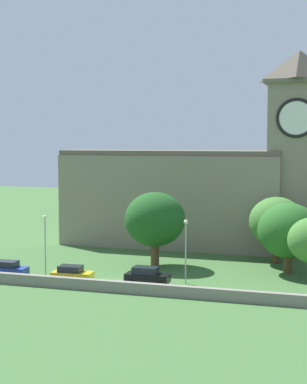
{
  "coord_description": "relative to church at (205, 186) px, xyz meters",
  "views": [
    {
      "loc": [
        22.64,
        -57.78,
        14.94
      ],
      "look_at": [
        1.91,
        9.36,
        8.9
      ],
      "focal_mm": 55.91,
      "sensor_mm": 36.0,
      "label": 1
    }
  ],
  "objects": [
    {
      "name": "tree_by_tower",
      "position": [
        12.56,
        -13.5,
        -3.79
      ],
      "size": [
        6.89,
        6.89,
        7.99
      ],
      "color": "brown",
      "rests_on": "ground"
    },
    {
      "name": "car_black",
      "position": [
        -0.92,
        -23.53,
        -7.68
      ],
      "size": [
        4.61,
        2.23,
        1.93
      ],
      "color": "black",
      "rests_on": "ground"
    },
    {
      "name": "tree_riverside_east",
      "position": [
        -2.9,
        -14.2,
        -3.04
      ],
      "size": [
        7.19,
        7.19,
        8.88
      ],
      "color": "brown",
      "rests_on": "ground"
    },
    {
      "name": "tree_riverside_west",
      "position": [
        10.74,
        -8.2,
        -3.54
      ],
      "size": [
        6.65,
        6.65,
        8.14
      ],
      "color": "brown",
      "rests_on": "ground"
    },
    {
      "name": "streetlamp_central",
      "position": [
        2.74,
        -21.65,
        -4.11
      ],
      "size": [
        0.44,
        0.44,
        6.77
      ],
      "color": "#9EA0A5",
      "rests_on": "ground"
    },
    {
      "name": "ground_plane",
      "position": [
        -4.97,
        -8.64,
        -8.65
      ],
      "size": [
        200.0,
        200.0,
        0.0
      ],
      "primitive_type": "plane",
      "color": "#3D6633"
    },
    {
      "name": "quay_barrier",
      "position": [
        -4.97,
        -27.15,
        -8.09
      ],
      "size": [
        44.48,
        0.7,
        1.13
      ],
      "primitive_type": "cube",
      "color": "gray",
      "rests_on": "ground"
    },
    {
      "name": "streetlamp_west_mid",
      "position": [
        -13.14,
        -22.39,
        -4.13
      ],
      "size": [
        0.44,
        0.44,
        6.74
      ],
      "color": "#9EA0A5",
      "rests_on": "ground"
    },
    {
      "name": "car_blue",
      "position": [
        -16.45,
        -24.72,
        -7.72
      ],
      "size": [
        4.19,
        2.27,
        1.86
      ],
      "color": "#233D9E",
      "rests_on": "ground"
    },
    {
      "name": "car_yellow",
      "position": [
        -8.86,
        -24.69,
        -7.75
      ],
      "size": [
        4.4,
        2.37,
        1.8
      ],
      "color": "gold",
      "rests_on": "ground"
    },
    {
      "name": "church",
      "position": [
        0.0,
        0.0,
        0.0
      ],
      "size": [
        37.17,
        9.52,
        26.72
      ],
      "color": "gray",
      "rests_on": "ground"
    }
  ]
}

